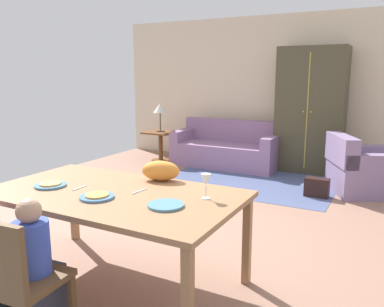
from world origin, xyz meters
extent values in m
cube|color=#8F6855|center=(0.00, 0.43, -0.01)|extent=(6.83, 6.06, 0.02)
cube|color=beige|center=(0.00, 3.51, 1.35)|extent=(6.83, 0.10, 2.70)
cube|color=#936844|center=(-0.08, -1.40, 0.74)|extent=(1.95, 1.09, 0.04)
cube|color=#936844|center=(0.84, -1.89, 0.36)|extent=(0.06, 0.06, 0.72)
cube|color=#936844|center=(-1.00, -0.92, 0.36)|extent=(0.06, 0.06, 0.72)
cube|color=#936844|center=(0.84, -0.92, 0.36)|extent=(0.06, 0.06, 0.72)
cylinder|color=teal|center=(-0.62, -1.52, 0.77)|extent=(0.25, 0.25, 0.02)
cylinder|color=#E6994B|center=(-0.62, -1.52, 0.78)|extent=(0.17, 0.17, 0.01)
cylinder|color=teal|center=(-0.08, -1.58, 0.77)|extent=(0.25, 0.25, 0.02)
cylinder|color=gold|center=(-0.08, -1.58, 0.78)|extent=(0.17, 0.17, 0.01)
cylinder|color=teal|center=(0.46, -1.50, 0.77)|extent=(0.25, 0.25, 0.02)
cylinder|color=silver|center=(0.62, -1.22, 0.76)|extent=(0.06, 0.06, 0.01)
cylinder|color=silver|center=(0.62, -1.22, 0.81)|extent=(0.01, 0.01, 0.09)
cone|color=silver|center=(0.62, -1.22, 0.90)|extent=(0.07, 0.07, 0.09)
cube|color=silver|center=(-0.37, -1.45, 0.76)|extent=(0.02, 0.15, 0.01)
cube|color=silver|center=(0.10, -1.30, 0.76)|extent=(0.03, 0.17, 0.01)
cube|color=brown|center=(-0.43, -2.05, 0.21)|extent=(0.04, 0.04, 0.41)
cube|color=brown|center=(-0.08, -2.23, 0.43)|extent=(0.45, 0.45, 0.04)
cube|color=brown|center=(0.08, -2.04, 0.21)|extent=(0.04, 0.04, 0.41)
cube|color=brown|center=(-0.27, -2.07, 0.21)|extent=(0.04, 0.04, 0.41)
cube|color=#393C4E|center=(-0.09, -2.11, 0.23)|extent=(0.21, 0.26, 0.45)
cylinder|color=#3951BC|center=(-0.08, -2.17, 0.62)|extent=(0.22, 0.22, 0.33)
sphere|color=tan|center=(-0.08, -2.17, 0.85)|extent=(0.15, 0.15, 0.15)
ellipsoid|color=orange|center=(0.07, -0.96, 0.84)|extent=(0.36, 0.26, 0.17)
cube|color=#465177|center=(-0.18, 1.98, 0.00)|extent=(2.60, 1.80, 0.01)
cube|color=gray|center=(-0.92, 2.78, 0.21)|extent=(1.90, 0.84, 0.42)
cube|color=gray|center=(-0.92, 3.12, 0.62)|extent=(1.90, 0.20, 0.40)
cube|color=gray|center=(-1.79, 2.78, 0.52)|extent=(0.18, 0.84, 0.20)
cube|color=gray|center=(-0.06, 2.78, 0.52)|extent=(0.18, 0.84, 0.20)
cube|color=slate|center=(1.45, 2.18, 0.21)|extent=(1.13, 1.13, 0.42)
cube|color=slate|center=(1.14, 2.03, 0.62)|extent=(0.55, 0.85, 0.40)
cube|color=slate|center=(1.60, 1.87, 0.52)|extent=(0.83, 0.53, 0.20)
cube|color=slate|center=(1.31, 2.48, 0.52)|extent=(0.83, 0.53, 0.20)
cube|color=#433E29|center=(0.48, 3.12, 1.05)|extent=(1.10, 0.56, 2.10)
cube|color=#B19B36|center=(0.48, 2.84, 1.05)|extent=(0.02, 0.01, 1.89)
sphere|color=#B19B36|center=(0.42, 2.83, 1.05)|extent=(0.04, 0.04, 0.04)
sphere|color=#B19B36|center=(0.54, 2.83, 1.05)|extent=(0.04, 0.04, 0.04)
cube|color=brown|center=(-2.19, 2.58, 0.56)|extent=(0.56, 0.56, 0.03)
cylinder|color=brown|center=(-2.19, 2.58, 0.27)|extent=(0.08, 0.08, 0.55)
cylinder|color=brown|center=(-2.19, 2.58, 0.01)|extent=(0.36, 0.36, 0.03)
cylinder|color=#494233|center=(-2.19, 2.58, 0.59)|extent=(0.16, 0.16, 0.02)
cylinder|color=#494233|center=(-2.19, 2.58, 0.77)|extent=(0.02, 0.02, 0.34)
cone|color=beige|center=(-2.19, 2.58, 1.03)|extent=(0.26, 0.26, 0.18)
cube|color=black|center=(0.90, 1.68, 0.13)|extent=(0.32, 0.16, 0.26)
camera|label=1|loc=(1.80, -3.65, 1.64)|focal=36.50mm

